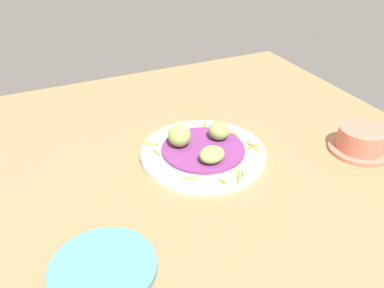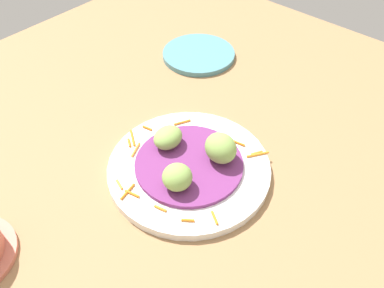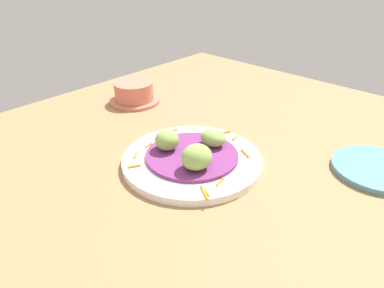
# 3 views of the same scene
# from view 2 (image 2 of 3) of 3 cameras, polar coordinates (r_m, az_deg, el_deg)

# --- Properties ---
(table_surface) EXTENTS (1.10, 1.10, 0.02)m
(table_surface) POSITION_cam_2_polar(r_m,az_deg,el_deg) (0.71, -1.05, -0.16)
(table_surface) COLOR #936D47
(table_surface) RESTS_ON ground
(main_plate) EXTENTS (0.26, 0.26, 0.01)m
(main_plate) POSITION_cam_2_polar(r_m,az_deg,el_deg) (0.65, -0.42, -3.44)
(main_plate) COLOR white
(main_plate) RESTS_ON table_surface
(cabbage_bed) EXTENTS (0.17, 0.17, 0.01)m
(cabbage_bed) POSITION_cam_2_polar(r_m,az_deg,el_deg) (0.65, -0.43, -2.80)
(cabbage_bed) COLOR #702D6B
(cabbage_bed) RESTS_ON main_plate
(carrot_garnish) EXTENTS (0.24, 0.23, 0.00)m
(carrot_garnish) POSITION_cam_2_polar(r_m,az_deg,el_deg) (0.65, -2.57, -2.65)
(carrot_garnish) COLOR orange
(carrot_garnish) RESTS_ON main_plate
(guac_scoop_left) EXTENTS (0.05, 0.05, 0.03)m
(guac_scoop_left) POSITION_cam_2_polar(r_m,az_deg,el_deg) (0.66, -3.27, 0.84)
(guac_scoop_left) COLOR #84A851
(guac_scoop_left) RESTS_ON cabbage_bed
(guac_scoop_center) EXTENTS (0.06, 0.06, 0.04)m
(guac_scoop_center) POSITION_cam_2_polar(r_m,az_deg,el_deg) (0.60, -2.10, -4.70)
(guac_scoop_center) COLOR #84A851
(guac_scoop_center) RESTS_ON cabbage_bed
(guac_scoop_right) EXTENTS (0.07, 0.06, 0.05)m
(guac_scoop_right) POSITION_cam_2_polar(r_m,az_deg,el_deg) (0.63, 4.07, -0.57)
(guac_scoop_right) COLOR #84A851
(guac_scoop_right) RESTS_ON cabbage_bed
(side_plate_small) EXTENTS (0.16, 0.16, 0.01)m
(side_plate_small) POSITION_cam_2_polar(r_m,az_deg,el_deg) (0.91, 0.95, 12.56)
(side_plate_small) COLOR teal
(side_plate_small) RESTS_ON table_surface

